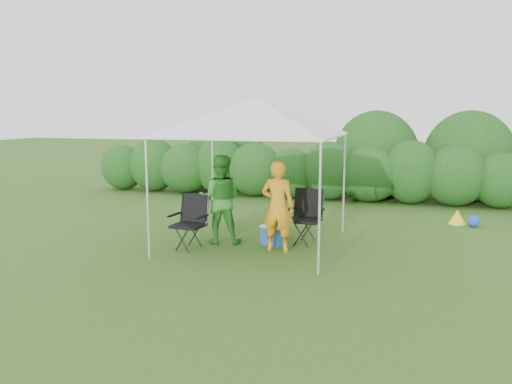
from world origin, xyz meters
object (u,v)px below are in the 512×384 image
(canopy, at_px, (256,117))
(chair_right, at_px, (306,213))
(man, at_px, (278,206))
(chair_left, at_px, (191,218))
(cooler, at_px, (274,235))
(woman, at_px, (220,199))

(canopy, relative_size, chair_right, 2.92)
(chair_right, distance_m, man, 0.89)
(man, bearing_deg, canopy, -32.39)
(chair_left, bearing_deg, chair_right, 33.10)
(chair_left, bearing_deg, cooler, 30.96)
(chair_left, xyz_separation_m, man, (1.63, 0.26, 0.27))
(man, xyz_separation_m, woman, (-1.22, 0.24, 0.03))
(canopy, xyz_separation_m, chair_left, (-1.10, -0.60, -1.89))
(chair_right, xyz_separation_m, woman, (-1.61, -0.53, 0.27))
(canopy, relative_size, chair_left, 3.07)
(chair_left, height_order, cooler, chair_left)
(canopy, height_order, man, canopy)
(woman, bearing_deg, cooler, 175.04)
(chair_right, xyz_separation_m, chair_left, (-2.02, -1.03, -0.03))
(canopy, xyz_separation_m, cooler, (0.34, 0.07, -2.27))
(canopy, xyz_separation_m, man, (0.53, -0.34, -1.62))
(chair_right, distance_m, chair_left, 2.26)
(canopy, relative_size, cooler, 5.73)
(woman, distance_m, cooler, 1.25)
(chair_right, relative_size, woman, 0.61)
(chair_left, height_order, woman, woman)
(chair_right, height_order, chair_left, chair_right)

